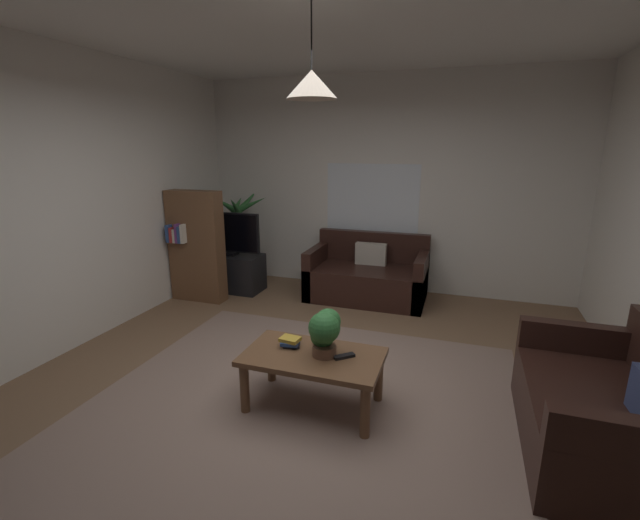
{
  "coord_description": "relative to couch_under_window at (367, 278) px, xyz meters",
  "views": [
    {
      "loc": [
        1.05,
        -2.81,
        1.93
      ],
      "look_at": [
        0.0,
        0.3,
        1.05
      ],
      "focal_mm": 24.04,
      "sensor_mm": 36.0,
      "label": 1
    }
  ],
  "objects": [
    {
      "name": "book_on_table_1",
      "position": [
        -0.07,
        -2.43,
        0.19
      ],
      "size": [
        0.15,
        0.14,
        0.03
      ],
      "primitive_type": "cube",
      "rotation": [
        0.0,
        0.0,
        0.15
      ],
      "color": "#2D4C8C",
      "rests_on": "coffee_table"
    },
    {
      "name": "potted_palm_corner",
      "position": [
        -1.94,
        0.15,
        0.33
      ],
      "size": [
        0.84,
        0.89,
        1.36
      ],
      "color": "brown",
      "rests_on": "ground"
    },
    {
      "name": "floor",
      "position": [
        0.06,
        -2.4,
        -0.29
      ],
      "size": [
        4.95,
        5.77,
        0.02
      ],
      "primitive_type": "cube",
      "color": "brown",
      "rests_on": "ground"
    },
    {
      "name": "potted_plant_on_table",
      "position": [
        0.23,
        -2.48,
        0.36
      ],
      "size": [
        0.24,
        0.27,
        0.35
      ],
      "color": "brown",
      "rests_on": "coffee_table"
    },
    {
      "name": "couch_under_window",
      "position": [
        0.0,
        0.0,
        0.0
      ],
      "size": [
        1.49,
        0.84,
        0.82
      ],
      "color": "black",
      "rests_on": "ground"
    },
    {
      "name": "tv",
      "position": [
        -1.86,
        -0.29,
        0.52
      ],
      "size": [
        0.94,
        0.16,
        0.58
      ],
      "color": "black",
      "rests_on": "tv_stand"
    },
    {
      "name": "window_pane",
      "position": [
        -0.07,
        0.48,
        0.88
      ],
      "size": [
        1.25,
        0.01,
        1.1
      ],
      "primitive_type": "cube",
      "color": "white"
    },
    {
      "name": "rug",
      "position": [
        0.06,
        -2.6,
        -0.27
      ],
      "size": [
        3.22,
        3.17,
        0.01
      ],
      "primitive_type": "cube",
      "color": "gray",
      "rests_on": "ground"
    },
    {
      "name": "couch_right_side",
      "position": [
        2.06,
        -2.41,
        0.0
      ],
      "size": [
        0.84,
        1.35,
        0.82
      ],
      "rotation": [
        0.0,
        0.0,
        -1.57
      ],
      "color": "black",
      "rests_on": "ground"
    },
    {
      "name": "pendant_lamp",
      "position": [
        0.14,
        -2.5,
        2.03
      ],
      "size": [
        0.33,
        0.33,
        0.62
      ],
      "color": "black"
    },
    {
      "name": "coffee_table",
      "position": [
        0.14,
        -2.5,
        0.08
      ],
      "size": [
        1.03,
        0.59,
        0.43
      ],
      "color": "brown",
      "rests_on": "ground"
    },
    {
      "name": "remote_on_table_0",
      "position": [
        0.37,
        -2.47,
        0.17
      ],
      "size": [
        0.15,
        0.14,
        0.02
      ],
      "primitive_type": "cube",
      "rotation": [
        0.0,
        0.0,
        2.3
      ],
      "color": "black",
      "rests_on": "coffee_table"
    },
    {
      "name": "wall_left",
      "position": [
        -2.44,
        -2.4,
        1.14
      ],
      "size": [
        0.06,
        5.77,
        2.83
      ],
      "primitive_type": "cube",
      "color": "silver",
      "rests_on": "ground"
    },
    {
      "name": "book_on_table_0",
      "position": [
        -0.06,
        -2.43,
        0.17
      ],
      "size": [
        0.14,
        0.11,
        0.02
      ],
      "primitive_type": "cube",
      "rotation": [
        0.0,
        0.0,
        0.29
      ],
      "color": "black",
      "rests_on": "coffee_table"
    },
    {
      "name": "wall_back",
      "position": [
        0.06,
        0.51,
        1.14
      ],
      "size": [
        5.07,
        0.06,
        2.83
      ],
      "primitive_type": "cube",
      "color": "silver",
      "rests_on": "ground"
    },
    {
      "name": "tv_stand",
      "position": [
        -1.86,
        -0.27,
        -0.03
      ],
      "size": [
        0.9,
        0.44,
        0.5
      ],
      "primitive_type": "cube",
      "color": "black",
      "rests_on": "ground"
    },
    {
      "name": "bookshelf_corner",
      "position": [
        -2.05,
        -0.74,
        0.43
      ],
      "size": [
        0.7,
        0.31,
        1.4
      ],
      "color": "brown",
      "rests_on": "ground"
    },
    {
      "name": "book_on_table_2",
      "position": [
        -0.07,
        -2.43,
        0.22
      ],
      "size": [
        0.16,
        0.13,
        0.03
      ],
      "primitive_type": "cube",
      "rotation": [
        0.0,
        0.0,
        -0.11
      ],
      "color": "gold",
      "rests_on": "coffee_table"
    }
  ]
}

